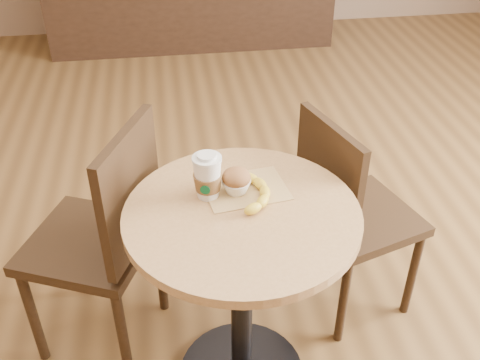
{
  "coord_description": "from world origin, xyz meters",
  "views": [
    {
      "loc": [
        -0.25,
        -1.32,
        1.73
      ],
      "look_at": [
        -0.07,
        -0.05,
        0.83
      ],
      "focal_mm": 42.0,
      "sensor_mm": 36.0,
      "label": 1
    }
  ],
  "objects_px": {
    "cafe_table": "(242,269)",
    "banana": "(252,191)",
    "chair_left": "(105,235)",
    "chair_right": "(349,212)",
    "coffee_cup": "(208,178)",
    "muffin": "(236,181)"
  },
  "relations": [
    {
      "from": "cafe_table",
      "to": "banana",
      "type": "bearing_deg",
      "value": 59.83
    },
    {
      "from": "cafe_table",
      "to": "banana",
      "type": "relative_size",
      "value": 3.31
    },
    {
      "from": "cafe_table",
      "to": "chair_left",
      "type": "height_order",
      "value": "chair_left"
    },
    {
      "from": "banana",
      "to": "chair_right",
      "type": "bearing_deg",
      "value": 26.29
    },
    {
      "from": "coffee_cup",
      "to": "muffin",
      "type": "distance_m",
      "value": 0.09
    },
    {
      "from": "cafe_table",
      "to": "chair_right",
      "type": "bearing_deg",
      "value": 33.99
    },
    {
      "from": "cafe_table",
      "to": "banana",
      "type": "height_order",
      "value": "banana"
    },
    {
      "from": "cafe_table",
      "to": "chair_left",
      "type": "relative_size",
      "value": 0.82
    },
    {
      "from": "coffee_cup",
      "to": "muffin",
      "type": "height_order",
      "value": "coffee_cup"
    },
    {
      "from": "muffin",
      "to": "chair_left",
      "type": "bearing_deg",
      "value": 159.59
    },
    {
      "from": "chair_left",
      "to": "coffee_cup",
      "type": "height_order",
      "value": "chair_left"
    },
    {
      "from": "cafe_table",
      "to": "coffee_cup",
      "type": "xyz_separation_m",
      "value": [
        -0.09,
        0.09,
        0.29
      ]
    },
    {
      "from": "chair_right",
      "to": "chair_left",
      "type": "bearing_deg",
      "value": 74.96
    },
    {
      "from": "coffee_cup",
      "to": "cafe_table",
      "type": "bearing_deg",
      "value": -29.59
    },
    {
      "from": "cafe_table",
      "to": "coffee_cup",
      "type": "bearing_deg",
      "value": 134.8
    },
    {
      "from": "coffee_cup",
      "to": "banana",
      "type": "height_order",
      "value": "coffee_cup"
    },
    {
      "from": "chair_right",
      "to": "muffin",
      "type": "height_order",
      "value": "chair_right"
    },
    {
      "from": "chair_right",
      "to": "coffee_cup",
      "type": "xyz_separation_m",
      "value": [
        -0.52,
        -0.21,
        0.34
      ]
    },
    {
      "from": "cafe_table",
      "to": "coffee_cup",
      "type": "distance_m",
      "value": 0.31
    },
    {
      "from": "chair_left",
      "to": "coffee_cup",
      "type": "xyz_separation_m",
      "value": [
        0.34,
        -0.16,
        0.31
      ]
    },
    {
      "from": "chair_left",
      "to": "cafe_table",
      "type": "bearing_deg",
      "value": 82.75
    },
    {
      "from": "chair_right",
      "to": "coffee_cup",
      "type": "height_order",
      "value": "coffee_cup"
    }
  ]
}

